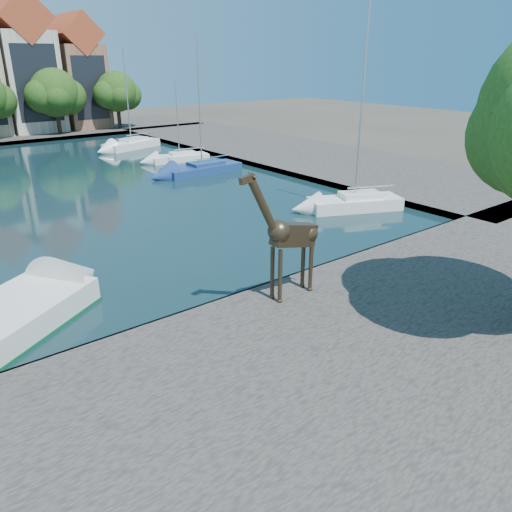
# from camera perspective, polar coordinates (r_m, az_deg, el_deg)

# --- Properties ---
(ground) EXTENTS (160.00, 160.00, 0.00)m
(ground) POSITION_cam_1_polar(r_m,az_deg,el_deg) (20.52, -3.90, -5.99)
(ground) COLOR #38332B
(ground) RESTS_ON ground
(water_basin) EXTENTS (38.00, 50.00, 0.08)m
(water_basin) POSITION_cam_1_polar(r_m,az_deg,el_deg) (41.49, -23.15, 6.82)
(water_basin) COLOR black
(water_basin) RESTS_ON ground
(near_quay) EXTENTS (50.00, 14.00, 0.50)m
(near_quay) POSITION_cam_1_polar(r_m,az_deg,el_deg) (15.94, 10.95, -14.39)
(near_quay) COLOR #48443E
(near_quay) RESTS_ON ground
(right_quay) EXTENTS (14.00, 52.00, 0.50)m
(right_quay) POSITION_cam_1_polar(r_m,az_deg,el_deg) (53.35, 3.82, 11.76)
(right_quay) COLOR #48443E
(right_quay) RESTS_ON ground
(townhouse_east_mid) EXTENTS (6.43, 9.18, 16.65)m
(townhouse_east_mid) POSITION_cam_1_polar(r_m,az_deg,el_deg) (73.49, -24.86, 18.85)
(townhouse_east_mid) COLOR beige
(townhouse_east_mid) RESTS_ON far_quay
(townhouse_east_end) EXTENTS (5.44, 9.18, 14.43)m
(townhouse_east_end) POSITION_cam_1_polar(r_m,az_deg,el_deg) (75.42, -19.75, 18.81)
(townhouse_east_end) COLOR #895B42
(townhouse_east_end) RESTS_ON far_quay
(far_tree_east) EXTENTS (7.54, 5.80, 7.84)m
(far_tree_east) POSITION_cam_1_polar(r_m,az_deg,el_deg) (68.77, -21.93, 16.77)
(far_tree_east) COLOR #332114
(far_tree_east) RESTS_ON far_quay
(far_tree_far_east) EXTENTS (6.76, 5.20, 7.36)m
(far_tree_far_east) POSITION_cam_1_polar(r_m,az_deg,el_deg) (71.53, -15.56, 17.51)
(far_tree_far_east) COLOR #332114
(far_tree_far_east) RESTS_ON far_quay
(giraffe_statue) EXTENTS (3.70, 0.66, 5.30)m
(giraffe_statue) POSITION_cam_1_polar(r_m,az_deg,el_deg) (19.42, 3.72, 2.36)
(giraffe_statue) COLOR #362A1B
(giraffe_statue) RESTS_ON near_quay
(sailboat_right_a) EXTENTS (6.43, 4.45, 12.48)m
(sailboat_right_a) POSITION_cam_1_polar(r_m,az_deg,el_deg) (33.86, 11.23, 6.30)
(sailboat_right_a) COLOR silver
(sailboat_right_a) RESTS_ON water_basin
(sailboat_right_b) EXTENTS (7.01, 2.57, 10.96)m
(sailboat_right_b) POSITION_cam_1_polar(r_m,az_deg,el_deg) (44.35, -6.20, 10.06)
(sailboat_right_b) COLOR navy
(sailboat_right_b) RESTS_ON water_basin
(sailboat_right_c) EXTENTS (5.77, 2.90, 7.57)m
(sailboat_right_c) POSITION_cam_1_polar(r_m,az_deg,el_deg) (49.92, -8.74, 11.19)
(sailboat_right_c) COLOR silver
(sailboat_right_c) RESTS_ON water_basin
(sailboat_right_d) EXTENTS (6.96, 4.23, 10.37)m
(sailboat_right_d) POSITION_cam_1_polar(r_m,az_deg,el_deg) (58.06, -14.06, 12.43)
(sailboat_right_d) COLOR silver
(sailboat_right_d) RESTS_ON water_basin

